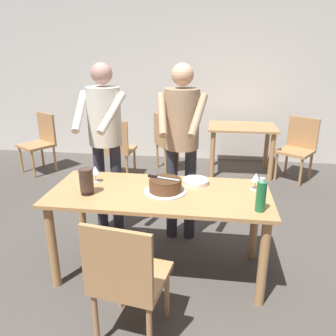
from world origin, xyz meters
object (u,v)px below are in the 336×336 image
Objects in this scene: plate_stack at (195,182)px; background_chair_3 at (298,147)px; background_table at (242,136)px; hurricane_lamp at (87,181)px; background_chair_1 at (167,140)px; background_chair_0 at (117,147)px; person_standing_beside at (105,132)px; person_cutting_cake at (182,135)px; cake_knife at (157,177)px; background_chair_2 at (40,141)px; wine_glass_near at (95,170)px; cake_on_platter at (165,186)px; main_dining_table at (160,204)px; water_bottle at (261,196)px; wine_glass_far at (256,178)px; chair_near_side at (127,277)px.

background_chair_3 is at bearing 59.07° from plate_stack.
hurricane_lamp is at bearing -116.89° from background_table.
background_chair_0 is at bearing -144.25° from background_chair_1.
person_cutting_cake is at bearing -2.29° from person_standing_beside.
person_standing_beside is 2.53m from background_table.
cake_knife is at bearing -103.56° from person_cutting_cake.
plate_stack is at bearing -39.46° from background_chair_2.
wine_glass_near is (-0.56, 0.11, -0.01)m from cake_knife.
cake_on_platter is 0.38× the size of background_chair_0.
cake_on_platter is 0.65m from person_cutting_cake.
person_cutting_cake is at bearing -54.00° from background_chair_0.
cake_knife is 1.21× the size of plate_stack.
background_chair_0 is at bearing -171.55° from background_chair_3.
background_table is (0.79, 2.62, -0.22)m from cake_on_platter.
background_chair_2 is (-2.24, 2.28, -0.15)m from main_dining_table.
person_cutting_cake reaches higher than water_bottle.
wine_glass_near is at bearing 166.57° from main_dining_table.
wine_glass_near is at bearing -133.44° from background_chair_3.
hurricane_lamp is (-1.32, -0.27, 0.00)m from wine_glass_far.
background_chair_0 is at bearing 114.70° from cake_knife.
wine_glass_near is 0.26m from hurricane_lamp.
wine_glass_near is 0.69× the size of hurricane_lamp.
cake_on_platter is at bearing 80.04° from chair_near_side.
background_chair_3 is (1.65, 2.45, -0.37)m from cake_knife.
wine_glass_far is (0.79, 0.13, -0.01)m from cake_knife.
cake_knife is 1.27× the size of hurricane_lamp.
plate_stack is 2.48m from background_table.
person_cutting_cake is (-0.65, 0.44, 0.22)m from wine_glass_far.
background_chair_0 is at bearing 107.27° from chair_near_side.
wine_glass_far is 1.35m from hurricane_lamp.
person_cutting_cake is at bearing -109.45° from background_table.
chair_near_side is (-0.13, -0.76, -0.31)m from cake_on_platter.
wine_glass_near is (-0.58, 0.14, 0.22)m from main_dining_table.
wine_glass_far is at bearing 89.00° from water_bottle.
hurricane_lamp is 0.21× the size of background_table.
water_bottle is 1.07m from person_cutting_cake.
hurricane_lamp reaches higher than wine_glass_far.
wine_glass_near reaches higher than background_table.
chair_near_side is at bearing -53.44° from hurricane_lamp.
cake_knife is 0.80m from wine_glass_far.
background_chair_1 reaches higher than main_dining_table.
hurricane_lamp reaches higher than cake_knife.
background_chair_3 is at bearing 72.11° from water_bottle.
person_cutting_cake reaches higher than wine_glass_far.
cake_knife is at bearing 15.00° from hurricane_lamp.
plate_stack is 0.24× the size of chair_near_side.
cake_knife is at bearing -11.62° from wine_glass_near.
person_cutting_cake is at bearing 76.44° from cake_knife.
wine_glass_far is 1.29m from chair_near_side.
person_standing_beside is 2.06m from background_chair_1.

